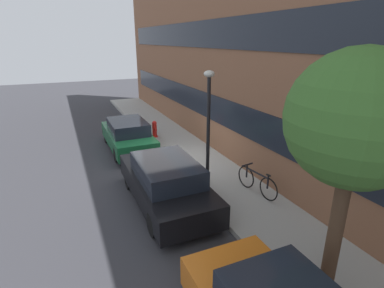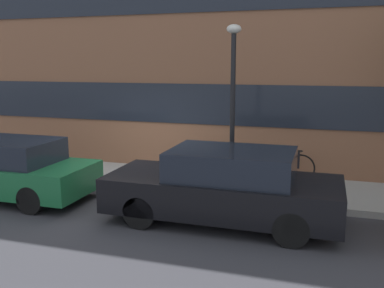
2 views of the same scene
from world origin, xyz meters
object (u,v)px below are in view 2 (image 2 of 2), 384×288
Objects in this scene: parked_car_green at (5,169)px; parked_car_black at (225,186)px; bicycle at (280,166)px; lamp_post at (233,89)px; fire_hydrant at (17,158)px.

parked_car_black reaches higher than parked_car_green.
parked_car_green is 5.20m from parked_car_black.
lamp_post is (-0.96, -1.24, 1.98)m from bicycle.
lamp_post is at bearing -82.81° from parked_car_black.
fire_hydrant is 6.99m from bicycle.
bicycle is at bearing 9.96° from fire_hydrant.
parked_car_green is 1.12× the size of lamp_post.
fire_hydrant is (-0.91, 1.52, -0.12)m from parked_car_green.
lamp_post reaches higher than parked_car_black.
fire_hydrant is at bearing -59.06° from parked_car_green.
parked_car_green is at bearing 16.20° from bicycle.
lamp_post is (5.93, -0.03, 1.98)m from fire_hydrant.
parked_car_black is 2.35m from lamp_post.
parked_car_green is at bearing -59.06° from fire_hydrant.
parked_car_green is 1.77m from fire_hydrant.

